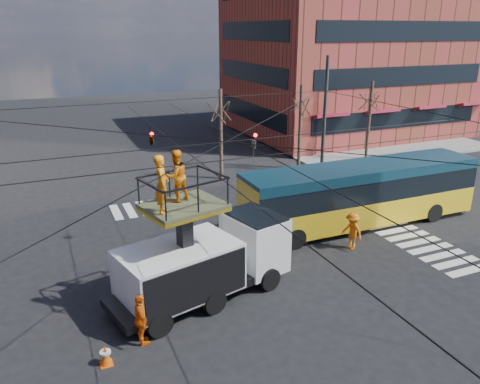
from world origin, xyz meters
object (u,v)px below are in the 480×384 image
at_px(utility_truck, 204,248).
at_px(flagger, 352,231).
at_px(worker_ground, 141,320).
at_px(city_bus, 362,193).
at_px(traffic_cone, 105,355).

distance_m(utility_truck, flagger, 7.69).
height_order(worker_ground, flagger, worker_ground).
relative_size(utility_truck, worker_ground, 4.06).
xyz_separation_m(city_bus, worker_ground, (-12.44, -5.29, -0.82)).
distance_m(worker_ground, flagger, 10.80).
distance_m(city_bus, traffic_cone, 14.93).
bearing_deg(traffic_cone, flagger, 17.49).
distance_m(city_bus, flagger, 3.14).
bearing_deg(worker_ground, traffic_cone, 111.66).
relative_size(traffic_cone, worker_ground, 0.38).
height_order(traffic_cone, worker_ground, worker_ground).
distance_m(utility_truck, traffic_cone, 5.05).
bearing_deg(utility_truck, worker_ground, -159.34).
relative_size(traffic_cone, flagger, 0.39).
height_order(city_bus, worker_ground, city_bus).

